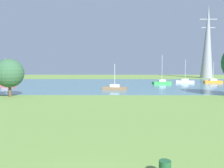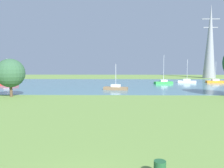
{
  "view_description": "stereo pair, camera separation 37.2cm",
  "coord_description": "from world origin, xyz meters",
  "px_view_note": "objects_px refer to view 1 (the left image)",
  "views": [
    {
      "loc": [
        1.42,
        -7.77,
        5.23
      ],
      "look_at": [
        1.18,
        21.05,
        2.67
      ],
      "focal_mm": 36.51,
      "sensor_mm": 36.0,
      "label": 1
    },
    {
      "loc": [
        1.8,
        -7.76,
        5.23
      ],
      "look_at": [
        1.18,
        21.05,
        2.67
      ],
      "focal_mm": 36.51,
      "sensor_mm": 36.0,
      "label": 2
    }
  ],
  "objects_px": {
    "sailboat_green": "(162,82)",
    "electricity_pylon": "(208,42)",
    "sailboat_brown": "(115,88)",
    "tree_mid_shore": "(9,73)",
    "sailboat_red": "(6,84)",
    "sailboat_orange": "(213,81)",
    "sailboat_white": "(185,81)"
  },
  "relations": [
    {
      "from": "sailboat_brown",
      "to": "tree_mid_shore",
      "type": "distance_m",
      "value": 19.56
    },
    {
      "from": "sailboat_white",
      "to": "sailboat_green",
      "type": "bearing_deg",
      "value": -154.35
    },
    {
      "from": "tree_mid_shore",
      "to": "sailboat_white",
      "type": "bearing_deg",
      "value": 36.89
    },
    {
      "from": "electricity_pylon",
      "to": "sailboat_green",
      "type": "bearing_deg",
      "value": -130.57
    },
    {
      "from": "sailboat_orange",
      "to": "sailboat_red",
      "type": "xyz_separation_m",
      "value": [
        -53.3,
        -8.71,
        0.01
      ]
    },
    {
      "from": "tree_mid_shore",
      "to": "electricity_pylon",
      "type": "relative_size",
      "value": 0.23
    },
    {
      "from": "sailboat_brown",
      "to": "electricity_pylon",
      "type": "bearing_deg",
      "value": 49.04
    },
    {
      "from": "sailboat_brown",
      "to": "electricity_pylon",
      "type": "distance_m",
      "value": 53.8
    },
    {
      "from": "sailboat_red",
      "to": "sailboat_white",
      "type": "height_order",
      "value": "sailboat_red"
    },
    {
      "from": "electricity_pylon",
      "to": "sailboat_red",
      "type": "bearing_deg",
      "value": -153.01
    },
    {
      "from": "sailboat_orange",
      "to": "electricity_pylon",
      "type": "xyz_separation_m",
      "value": [
        7.01,
        22.0,
        12.94
      ]
    },
    {
      "from": "sailboat_brown",
      "to": "sailboat_red",
      "type": "height_order",
      "value": "sailboat_red"
    },
    {
      "from": "sailboat_green",
      "to": "sailboat_orange",
      "type": "relative_size",
      "value": 1.27
    },
    {
      "from": "sailboat_red",
      "to": "sailboat_brown",
      "type": "bearing_deg",
      "value": -18.49
    },
    {
      "from": "sailboat_brown",
      "to": "sailboat_orange",
      "type": "distance_m",
      "value": 32.32
    },
    {
      "from": "sailboat_green",
      "to": "sailboat_white",
      "type": "bearing_deg",
      "value": 25.65
    },
    {
      "from": "sailboat_brown",
      "to": "sailboat_white",
      "type": "distance_m",
      "value": 26.0
    },
    {
      "from": "sailboat_orange",
      "to": "electricity_pylon",
      "type": "height_order",
      "value": "electricity_pylon"
    },
    {
      "from": "sailboat_brown",
      "to": "electricity_pylon",
      "type": "relative_size",
      "value": 0.19
    },
    {
      "from": "sailboat_green",
      "to": "tree_mid_shore",
      "type": "height_order",
      "value": "sailboat_green"
    },
    {
      "from": "sailboat_white",
      "to": "tree_mid_shore",
      "type": "bearing_deg",
      "value": -143.11
    },
    {
      "from": "sailboat_brown",
      "to": "electricity_pylon",
      "type": "xyz_separation_m",
      "value": [
        34.23,
        39.43,
        12.95
      ]
    },
    {
      "from": "sailboat_green",
      "to": "electricity_pylon",
      "type": "xyz_separation_m",
      "value": [
        21.89,
        25.57,
        12.92
      ]
    },
    {
      "from": "sailboat_red",
      "to": "electricity_pylon",
      "type": "height_order",
      "value": "electricity_pylon"
    },
    {
      "from": "sailboat_green",
      "to": "sailboat_red",
      "type": "height_order",
      "value": "sailboat_green"
    },
    {
      "from": "sailboat_green",
      "to": "sailboat_brown",
      "type": "bearing_deg",
      "value": -131.67
    },
    {
      "from": "sailboat_orange",
      "to": "sailboat_red",
      "type": "distance_m",
      "value": 54.0
    },
    {
      "from": "sailboat_white",
      "to": "electricity_pylon",
      "type": "height_order",
      "value": "electricity_pylon"
    },
    {
      "from": "sailboat_brown",
      "to": "sailboat_orange",
      "type": "xyz_separation_m",
      "value": [
        27.22,
        17.43,
        0.01
      ]
    },
    {
      "from": "sailboat_white",
      "to": "electricity_pylon",
      "type": "xyz_separation_m",
      "value": [
        14.79,
        22.16,
        12.94
      ]
    },
    {
      "from": "sailboat_brown",
      "to": "sailboat_green",
      "type": "bearing_deg",
      "value": 48.33
    },
    {
      "from": "sailboat_green",
      "to": "sailboat_white",
      "type": "relative_size",
      "value": 1.16
    }
  ]
}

